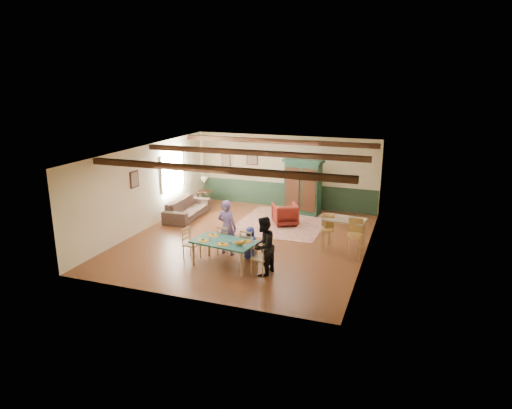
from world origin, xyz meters
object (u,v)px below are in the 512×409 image
(dining_chair_far_left, at_px, (226,240))
(end_table, at_px, (205,198))
(dining_table, at_px, (225,253))
(bar_stool_right, at_px, (355,240))
(cat, at_px, (239,242))
(person_man, at_px, (227,227))
(armoire, at_px, (303,187))
(dining_chair_far_right, at_px, (249,245))
(counter_table, at_px, (344,235))
(person_child, at_px, (250,243))
(dining_chair_end_left, at_px, (192,244))
(sofa, at_px, (187,208))
(dining_chair_end_right, at_px, (260,257))
(table_lamp, at_px, (204,184))
(armchair, at_px, (285,214))
(person_woman, at_px, (263,246))
(bar_stool_left, at_px, (327,234))

(dining_chair_far_left, height_order, end_table, dining_chair_far_left)
(dining_table, relative_size, bar_stool_right, 1.46)
(dining_chair_far_left, distance_m, cat, 1.19)
(person_man, xyz_separation_m, armoire, (1.00, 4.54, 0.20))
(dining_chair_far_right, relative_size, counter_table, 0.75)
(person_child, bearing_deg, bar_stool_right, -152.14)
(dining_chair_far_right, distance_m, person_man, 0.81)
(dining_chair_end_left, height_order, armoire, armoire)
(dining_chair_far_right, distance_m, cat, 0.83)
(dining_table, bearing_deg, person_child, 54.94)
(cat, relative_size, end_table, 0.56)
(sofa, bearing_deg, dining_chair_far_left, -139.43)
(dining_chair_end_left, bearing_deg, cat, -93.37)
(dining_chair_far_left, bearing_deg, dining_chair_end_right, 155.08)
(dining_chair_end_right, bearing_deg, person_child, -136.85)
(person_child, bearing_deg, dining_table, 63.43)
(dining_chair_far_right, height_order, dining_chair_end_left, same)
(armoire, distance_m, bar_stool_right, 4.43)
(dining_table, height_order, table_lamp, table_lamp)
(dining_chair_far_left, distance_m, person_man, 0.36)
(bar_stool_right, bearing_deg, dining_chair_far_right, -165.02)
(armoire, relative_size, bar_stool_right, 1.76)
(dining_chair_end_left, height_order, person_child, person_child)
(armchair, xyz_separation_m, counter_table, (2.23, -1.73, 0.12))
(person_man, relative_size, cat, 4.79)
(person_woman, xyz_separation_m, armchair, (-0.60, 4.03, -0.39))
(cat, distance_m, armoire, 5.49)
(armchair, distance_m, counter_table, 2.82)
(cat, bearing_deg, bar_stool_right, 42.20)
(person_man, height_order, person_child, person_man)
(cat, bearing_deg, armchair, 97.94)
(person_man, relative_size, armoire, 0.79)
(person_child, distance_m, armoire, 4.68)
(armoire, height_order, end_table, armoire)
(dining_chair_end_right, height_order, armchair, dining_chair_end_right)
(sofa, relative_size, bar_stool_left, 2.10)
(person_man, distance_m, bar_stool_left, 2.81)
(person_child, relative_size, bar_stool_right, 0.82)
(dining_chair_far_right, bearing_deg, armchair, -82.63)
(dining_table, bearing_deg, end_table, 121.00)
(dining_chair_end_left, relative_size, person_man, 0.55)
(person_child, bearing_deg, dining_chair_end_left, 27.30)
(dining_chair_far_left, distance_m, armoire, 4.75)
(cat, bearing_deg, person_man, 136.55)
(cat, bearing_deg, person_woman, 8.13)
(armchair, relative_size, counter_table, 0.69)
(dining_chair_far_left, relative_size, bar_stool_left, 0.81)
(person_child, xyz_separation_m, sofa, (-3.42, 2.85, -0.13))
(cat, distance_m, armchair, 4.04)
(dining_chair_end_right, relative_size, bar_stool_right, 0.77)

